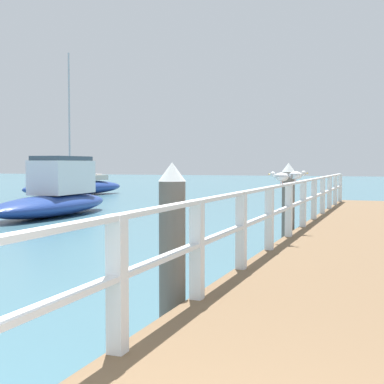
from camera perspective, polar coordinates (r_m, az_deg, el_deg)
name	(u,v)px	position (r m, az deg, el deg)	size (l,w,h in m)	color
pier_deck	(359,247)	(10.84, 17.06, -5.54)	(2.53, 19.58, 0.50)	brown
pier_railing	(296,200)	(10.88, 10.87, -0.87)	(0.12, 18.10, 0.98)	white
dock_piling_near	(172,249)	(5.77, -2.08, -5.99)	(0.29, 0.29, 1.85)	#6B6056
dock_piling_far	(288,205)	(12.12, 10.03, -1.31)	(0.29, 0.29, 1.85)	#6B6056
seagull_foreground	(281,176)	(9.35, 9.29, 1.62)	(0.45, 0.25, 0.21)	white
seagull_background	(296,175)	(10.73, 10.83, 1.78)	(0.46, 0.24, 0.21)	white
boat_2	(76,187)	(32.12, -12.08, 0.53)	(3.99, 7.32, 8.07)	navy
boat_4	(56,196)	(19.83, -14.05, -0.38)	(2.35, 6.81, 2.10)	navy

